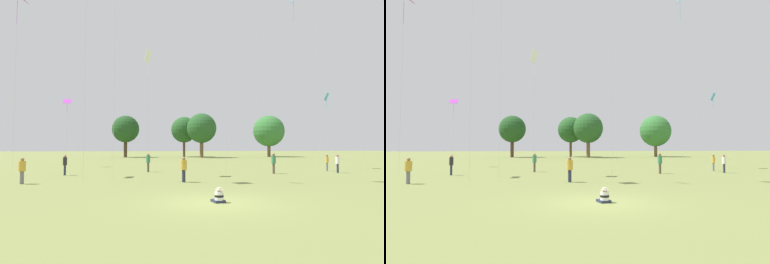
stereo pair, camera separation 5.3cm
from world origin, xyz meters
The scene contains 17 objects.
ground_plane centered at (0.00, 0.00, 0.00)m, with size 300.00×300.00×0.00m, color olive.
seated_toddler centered at (0.19, 0.03, 0.23)m, with size 0.53×0.62×0.59m.
person_standing_0 centered at (13.73, 13.74, 0.92)m, with size 0.33×0.33×1.52m.
person_standing_1 centered at (-0.35, 7.05, 0.92)m, with size 0.53×0.53×1.57m.
person_standing_2 centered at (-8.97, 12.97, 0.96)m, with size 0.41×0.41×1.59m.
person_standing_3 centered at (7.72, 11.85, 1.01)m, with size 0.41×0.41×1.69m.
person_standing_4 centered at (-10.01, 7.56, 0.91)m, with size 0.53×0.53×1.55m.
person_standing_5 centered at (13.47, 11.81, 0.93)m, with size 0.41×0.41×1.56m.
person_standing_6 centered at (-2.53, 15.15, 1.00)m, with size 0.49×0.49×1.68m.
kite_0 centered at (12.89, 17.85, 17.53)m, with size 0.71×1.18×18.79m.
kite_2 centered at (15.96, 17.01, 7.21)m, with size 0.83×0.83×7.84m.
kite_8 centered at (-2.62, 11.54, 8.96)m, with size 0.60×0.94×9.71m.
kite_9 centered at (-11.58, 23.59, 7.16)m, with size 0.93×0.77×7.65m.
distant_tree_0 centered at (5.70, 55.77, 6.11)m, with size 5.86×5.86×9.07m.
distant_tree_1 centered at (-7.18, 53.76, 6.02)m, with size 5.77×5.77×8.95m.
distant_tree_2 centered at (24.82, 53.04, 5.85)m, with size 7.06×7.06×9.40m.
distant_tree_3 centered at (8.65, 49.75, 6.11)m, with size 6.22×6.22×9.26m.
Camera 2 is at (-2.60, -11.68, 2.20)m, focal length 28.00 mm.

